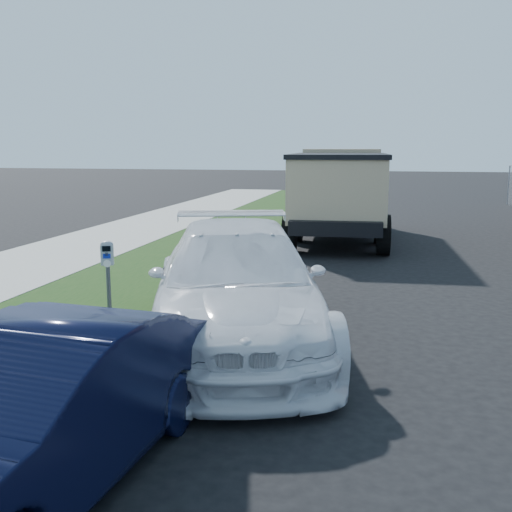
% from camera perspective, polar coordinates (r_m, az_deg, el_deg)
% --- Properties ---
extents(ground, '(120.00, 120.00, 0.00)m').
position_cam_1_polar(ground, '(8.27, 8.09, -8.44)').
color(ground, black).
rests_on(ground, ground).
extents(streetside, '(6.12, 50.00, 0.15)m').
position_cam_1_polar(streetside, '(11.85, -19.00, -2.80)').
color(streetside, gray).
rests_on(streetside, ground).
extents(parking_meter, '(0.20, 0.17, 1.28)m').
position_cam_1_polar(parking_meter, '(8.41, -13.94, -0.96)').
color(parking_meter, '#3F4247').
rests_on(parking_meter, ground).
extents(white_wagon, '(3.69, 5.92, 1.60)m').
position_cam_1_polar(white_wagon, '(8.24, -1.74, -2.63)').
color(white_wagon, white).
rests_on(white_wagon, ground).
extents(navy_sedan, '(1.69, 4.01, 1.29)m').
position_cam_1_polar(navy_sedan, '(5.03, -20.09, -13.84)').
color(navy_sedan, black).
rests_on(navy_sedan, ground).
extents(dump_truck, '(2.95, 6.71, 2.58)m').
position_cam_1_polar(dump_truck, '(17.64, 7.97, 6.37)').
color(dump_truck, black).
rests_on(dump_truck, ground).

